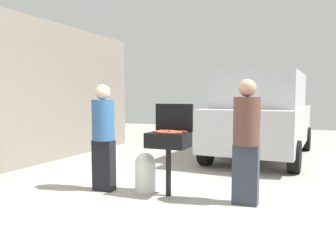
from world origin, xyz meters
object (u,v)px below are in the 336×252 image
bbq_grill (168,142)px  hot_dog_15 (176,132)px  hot_dog_10 (157,132)px  hot_dog_14 (183,132)px  hot_dog_8 (161,133)px  hot_dog_7 (165,133)px  hot_dog_9 (163,131)px  propane_tank (145,172)px  hot_dog_0 (177,132)px  hot_dog_3 (164,131)px  hot_dog_12 (159,131)px  person_right (246,137)px  hot_dog_2 (164,132)px  hot_dog_13 (174,132)px  parked_minivan (262,115)px  hot_dog_4 (171,133)px  hot_dog_11 (178,133)px  person_left (103,134)px  hot_dog_1 (162,132)px  hot_dog_5 (170,131)px  hot_dog_6 (174,131)px

bbq_grill → hot_dog_15: 0.19m
hot_dog_10 → hot_dog_14: same height
hot_dog_8 → hot_dog_15: 0.26m
hot_dog_7 → hot_dog_9: 0.23m
hot_dog_7 → hot_dog_8: size_ratio=1.00×
hot_dog_7 → propane_tank: bearing=158.3°
hot_dog_0 → hot_dog_3: size_ratio=1.00×
hot_dog_12 → person_right: size_ratio=0.08×
hot_dog_2 → hot_dog_13: bearing=12.1°
hot_dog_9 → parked_minivan: size_ratio=0.03×
hot_dog_3 → hot_dog_4: same height
hot_dog_4 → bbq_grill: bearing=122.6°
hot_dog_7 → hot_dog_8: same height
hot_dog_13 → hot_dog_11: bearing=-39.8°
hot_dog_11 → hot_dog_13: size_ratio=1.00×
hot_dog_2 → propane_tank: size_ratio=0.21×
hot_dog_2 → hot_dog_14: same height
hot_dog_0 → hot_dog_8: bearing=-135.7°
hot_dog_3 → person_left: size_ratio=0.08×
hot_dog_7 → person_left: size_ratio=0.08×
hot_dog_1 → hot_dog_13: 0.19m
hot_dog_2 → hot_dog_5: (0.00, 0.22, 0.00)m
hot_dog_0 → hot_dog_10: same height
hot_dog_4 → hot_dog_7: bearing=158.1°
bbq_grill → hot_dog_2: bearing=-112.0°
hot_dog_11 → person_right: (0.94, 0.17, -0.03)m
hot_dog_11 → hot_dog_14: bearing=90.1°
hot_dog_12 → hot_dog_15: same height
hot_dog_1 → hot_dog_5: size_ratio=1.00×
hot_dog_12 → hot_dog_9: bearing=63.8°
hot_dog_4 → hot_dog_0: bearing=80.3°
hot_dog_15 → propane_tank: bearing=179.3°
hot_dog_1 → hot_dog_9: same height
hot_dog_0 → hot_dog_5: bearing=141.0°
hot_dog_1 → propane_tank: 0.72m
hot_dog_11 → hot_dog_14: size_ratio=1.00×
hot_dog_1 → hot_dog_6: (0.15, 0.11, 0.00)m
hot_dog_5 → hot_dog_9: size_ratio=1.00×
hot_dog_4 → hot_dog_12: bearing=147.6°
bbq_grill → hot_dog_9: hot_dog_9 is taller
hot_dog_3 → person_left: bearing=-166.3°
hot_dog_2 → hot_dog_6: bearing=60.6°
hot_dog_14 → hot_dog_15: 0.10m
hot_dog_5 → hot_dog_8: same height
hot_dog_5 → hot_dog_14: bearing=-12.2°
hot_dog_1 → hot_dog_6: size_ratio=1.00×
hot_dog_0 → hot_dog_9: same height
hot_dog_0 → parked_minivan: parked_minivan is taller
hot_dog_4 → person_right: (1.03, 0.20, -0.03)m
bbq_grill → hot_dog_8: hot_dog_8 is taller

